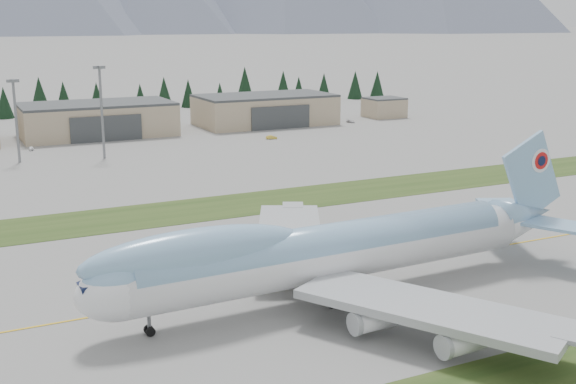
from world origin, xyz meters
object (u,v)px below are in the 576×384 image
boeing_747_freighter (331,251)px  hangar_right (265,110)px  service_vehicle_a (32,150)px  service_vehicle_c (351,123)px  service_vehicle_b (271,139)px  hangar_center (97,119)px

boeing_747_freighter → hangar_right: bearing=66.7°
service_vehicle_a → service_vehicle_c: bearing=9.3°
service_vehicle_b → service_vehicle_c: 47.36m
hangar_center → service_vehicle_c: size_ratio=13.55×
service_vehicle_a → service_vehicle_b: size_ratio=0.89×
hangar_right → service_vehicle_b: hangar_right is taller
hangar_right → service_vehicle_a: hangar_right is taller
boeing_747_freighter → hangar_right: boeing_747_freighter is taller
hangar_center → service_vehicle_a: size_ratio=15.02×
service_vehicle_c → service_vehicle_b: bearing=-169.9°
boeing_747_freighter → hangar_center: boeing_747_freighter is taller
service_vehicle_a → hangar_right: bearing=17.6°
service_vehicle_b → hangar_right: bearing=-8.3°
boeing_747_freighter → service_vehicle_c: 173.81m
hangar_right → service_vehicle_c: 32.17m
hangar_center → service_vehicle_a: 30.60m
hangar_center → service_vehicle_b: bearing=-33.3°
hangar_center → service_vehicle_b: size_ratio=13.41×
boeing_747_freighter → service_vehicle_a: bearing=97.0°
boeing_747_freighter → service_vehicle_a: (-21.84, 138.35, -6.71)m
hangar_center → hangar_right: size_ratio=1.00×
boeing_747_freighter → service_vehicle_c: size_ratio=21.70×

